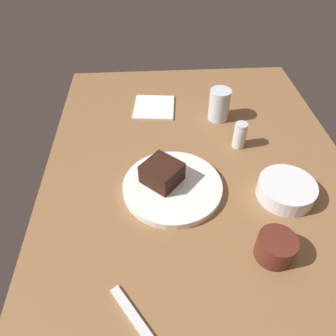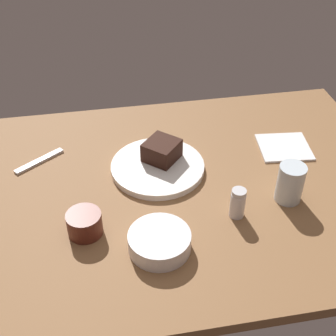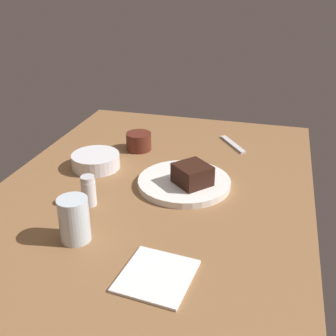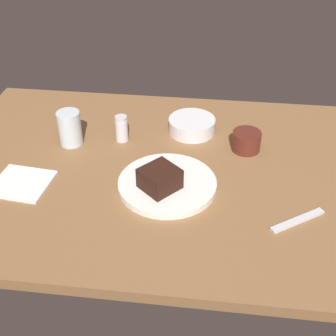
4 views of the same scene
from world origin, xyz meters
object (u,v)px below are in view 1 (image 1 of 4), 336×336
(side_bowl, at_px, (286,190))
(dessert_spoon, at_px, (136,319))
(chocolate_cake_slice, at_px, (162,173))
(salt_shaker, at_px, (240,135))
(dessert_plate, at_px, (172,187))
(coffee_cup, at_px, (276,247))
(water_glass, at_px, (219,105))
(folded_napkin, at_px, (154,107))

(side_bowl, xyz_separation_m, dessert_spoon, (0.28, -0.37, -0.02))
(chocolate_cake_slice, xyz_separation_m, salt_shaker, (-0.14, 0.23, -0.01))
(dessert_plate, distance_m, salt_shaker, 0.26)
(chocolate_cake_slice, bearing_deg, dessert_plate, 58.31)
(side_bowl, relative_size, coffee_cup, 1.73)
(water_glass, relative_size, side_bowl, 0.72)
(dessert_spoon, bearing_deg, folded_napkin, 140.61)
(salt_shaker, height_order, coffee_cup, salt_shaker)
(dessert_plate, relative_size, water_glass, 2.50)
(side_bowl, bearing_deg, salt_shaker, -160.18)
(side_bowl, relative_size, dessert_spoon, 0.94)
(coffee_cup, bearing_deg, folded_napkin, -157.99)
(dessert_plate, xyz_separation_m, salt_shaker, (-0.16, 0.21, 0.03))
(salt_shaker, bearing_deg, water_glass, -166.47)
(water_glass, xyz_separation_m, coffee_cup, (0.51, 0.03, -0.02))
(dessert_plate, distance_m, dessert_spoon, 0.33)
(folded_napkin, bearing_deg, dessert_plate, 5.22)
(water_glass, bearing_deg, chocolate_cake_slice, -34.37)
(chocolate_cake_slice, bearing_deg, folded_napkin, -178.59)
(salt_shaker, relative_size, side_bowl, 0.56)
(salt_shaker, relative_size, folded_napkin, 0.55)
(salt_shaker, relative_size, water_glass, 0.78)
(water_glass, distance_m, coffee_cup, 0.51)
(salt_shaker, distance_m, folded_napkin, 0.33)
(salt_shaker, height_order, water_glass, water_glass)
(salt_shaker, xyz_separation_m, coffee_cup, (0.36, -0.01, -0.01))
(chocolate_cake_slice, height_order, salt_shaker, salt_shaker)
(salt_shaker, distance_m, water_glass, 0.15)
(water_glass, bearing_deg, salt_shaker, 13.53)
(dessert_spoon, relative_size, folded_napkin, 1.04)
(coffee_cup, bearing_deg, salt_shaker, 178.94)
(dessert_spoon, bearing_deg, side_bowl, 92.25)
(side_bowl, height_order, dessert_spoon, side_bowl)
(chocolate_cake_slice, height_order, side_bowl, chocolate_cake_slice)
(chocolate_cake_slice, relative_size, coffee_cup, 1.05)
(side_bowl, distance_m, dessert_spoon, 0.47)
(coffee_cup, relative_size, folded_napkin, 0.57)
(chocolate_cake_slice, relative_size, side_bowl, 0.61)
(water_glass, bearing_deg, coffee_cup, 3.15)
(side_bowl, distance_m, folded_napkin, 0.52)
(salt_shaker, relative_size, coffee_cup, 0.97)
(dessert_plate, height_order, chocolate_cake_slice, chocolate_cake_slice)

